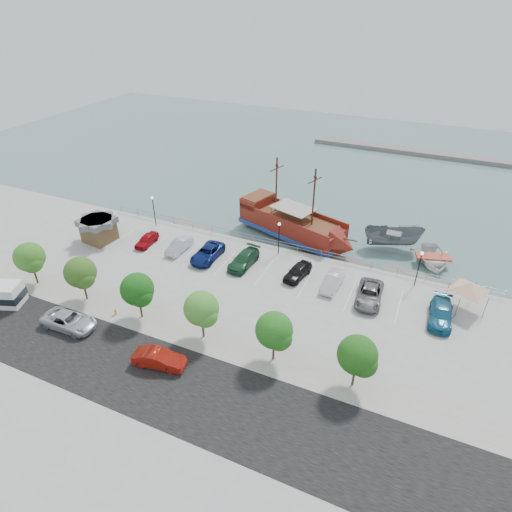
% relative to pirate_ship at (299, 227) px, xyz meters
% --- Properties ---
extents(ground, '(160.00, 160.00, 0.00)m').
position_rel_pirate_ship_xyz_m(ground, '(-0.53, -12.43, -1.83)').
color(ground, slate).
extents(land_slab, '(100.00, 58.00, 1.20)m').
position_rel_pirate_ship_xyz_m(land_slab, '(-0.53, -33.43, -1.43)').
color(land_slab, '#9A9A99').
rests_on(land_slab, ground).
extents(street, '(100.00, 8.00, 0.04)m').
position_rel_pirate_ship_xyz_m(street, '(-0.53, -28.43, -0.82)').
color(street, black).
rests_on(street, land_slab).
extents(sidewalk, '(100.00, 4.00, 0.05)m').
position_rel_pirate_ship_xyz_m(sidewalk, '(-0.53, -22.43, -0.81)').
color(sidewalk, gray).
rests_on(sidewalk, land_slab).
extents(seawall_railing, '(50.00, 0.06, 1.00)m').
position_rel_pirate_ship_xyz_m(seawall_railing, '(-0.53, -4.63, -0.30)').
color(seawall_railing, gray).
rests_on(seawall_railing, land_slab).
extents(far_shore, '(40.00, 3.00, 0.80)m').
position_rel_pirate_ship_xyz_m(far_shore, '(9.47, 42.57, -1.43)').
color(far_shore, slate).
rests_on(far_shore, ground).
extents(pirate_ship, '(17.59, 9.59, 10.90)m').
position_rel_pirate_ship_xyz_m(pirate_ship, '(0.00, 0.00, 0.00)').
color(pirate_ship, maroon).
rests_on(pirate_ship, ground).
extents(patrol_boat, '(7.89, 4.72, 2.87)m').
position_rel_pirate_ship_xyz_m(patrol_boat, '(11.76, 2.77, -0.39)').
color(patrol_boat, slate).
rests_on(patrol_boat, ground).
extents(speedboat, '(6.34, 7.64, 1.37)m').
position_rel_pirate_ship_xyz_m(speedboat, '(16.86, 0.90, -1.14)').
color(speedboat, silver).
rests_on(speedboat, ground).
extents(dock_west, '(7.19, 3.88, 0.40)m').
position_rel_pirate_ship_xyz_m(dock_west, '(-13.95, -3.23, -1.63)').
color(dock_west, gray).
rests_on(dock_west, ground).
extents(dock_mid, '(6.53, 2.35, 0.37)m').
position_rel_pirate_ship_xyz_m(dock_mid, '(7.03, -3.23, -1.64)').
color(dock_mid, '#675F55').
rests_on(dock_mid, ground).
extents(dock_east, '(7.94, 3.97, 0.44)m').
position_rel_pirate_ship_xyz_m(dock_east, '(15.49, -3.23, -1.61)').
color(dock_east, slate).
rests_on(dock_east, ground).
extents(shed, '(4.22, 4.22, 3.10)m').
position_rel_pirate_ship_xyz_m(shed, '(-22.69, -12.16, 0.82)').
color(shed, brown).
rests_on(shed, land_slab).
extents(canopy_tent, '(5.75, 5.75, 3.65)m').
position_rel_pirate_ship_xyz_m(canopy_tent, '(20.47, -7.99, 2.35)').
color(canopy_tent, slate).
rests_on(canopy_tent, land_slab).
extents(street_van, '(5.52, 2.71, 1.51)m').
position_rel_pirate_ship_xyz_m(street_van, '(-13.93, -26.44, -0.07)').
color(street_van, '#B3BBC0').
rests_on(street_van, street).
extents(street_sedan, '(4.84, 2.43, 1.52)m').
position_rel_pirate_ship_xyz_m(street_sedan, '(-3.20, -27.06, -0.06)').
color(street_sedan, maroon).
rests_on(street_sedan, street).
extents(fire_hydrant, '(0.25, 0.25, 0.71)m').
position_rel_pirate_ship_xyz_m(fire_hydrant, '(-11.12, -23.23, -0.44)').
color(fire_hydrant, '#EFA710').
rests_on(fire_hydrant, sidewalk).
extents(lamp_post_left, '(0.36, 0.36, 4.28)m').
position_rel_pirate_ship_xyz_m(lamp_post_left, '(-18.53, -5.93, 2.11)').
color(lamp_post_left, black).
rests_on(lamp_post_left, land_slab).
extents(lamp_post_mid, '(0.36, 0.36, 4.28)m').
position_rel_pirate_ship_xyz_m(lamp_post_mid, '(-0.53, -5.93, 2.11)').
color(lamp_post_mid, black).
rests_on(lamp_post_mid, land_slab).
extents(lamp_post_right, '(0.36, 0.36, 4.28)m').
position_rel_pirate_ship_xyz_m(lamp_post_right, '(15.47, -5.93, 2.11)').
color(lamp_post_right, black).
rests_on(lamp_post_right, land_slab).
extents(tree_a, '(3.30, 3.20, 5.00)m').
position_rel_pirate_ship_xyz_m(tree_a, '(-22.39, -22.51, 2.47)').
color(tree_a, '#473321').
rests_on(tree_a, sidewalk).
extents(tree_b, '(3.30, 3.20, 5.00)m').
position_rel_pirate_ship_xyz_m(tree_b, '(-15.39, -22.51, 2.47)').
color(tree_b, '#473321').
rests_on(tree_b, sidewalk).
extents(tree_c, '(3.30, 3.20, 5.00)m').
position_rel_pirate_ship_xyz_m(tree_c, '(-8.39, -22.51, 2.47)').
color(tree_c, '#473321').
rests_on(tree_c, sidewalk).
extents(tree_d, '(3.30, 3.20, 5.00)m').
position_rel_pirate_ship_xyz_m(tree_d, '(-1.39, -22.51, 2.47)').
color(tree_d, '#473321').
rests_on(tree_d, sidewalk).
extents(tree_e, '(3.30, 3.20, 5.00)m').
position_rel_pirate_ship_xyz_m(tree_e, '(5.61, -22.51, 2.47)').
color(tree_e, '#473321').
rests_on(tree_e, sidewalk).
extents(tree_f, '(3.30, 3.20, 5.00)m').
position_rel_pirate_ship_xyz_m(tree_f, '(12.61, -22.51, 2.47)').
color(tree_f, '#473321').
rests_on(tree_f, sidewalk).
extents(parked_car_a, '(1.78, 3.97, 1.33)m').
position_rel_pirate_ship_xyz_m(parked_car_a, '(-16.57, -10.60, -0.16)').
color(parked_car_a, '#A20911').
rests_on(parked_car_a, land_slab).
extents(parked_car_b, '(1.61, 4.39, 1.43)m').
position_rel_pirate_ship_xyz_m(parked_car_b, '(-11.97, -10.24, -0.11)').
color(parked_car_b, silver).
rests_on(parked_car_b, land_slab).
extents(parked_car_c, '(2.55, 5.42, 1.50)m').
position_rel_pirate_ship_xyz_m(parked_car_c, '(-7.90, -10.41, -0.08)').
color(parked_car_c, navy).
rests_on(parked_car_c, land_slab).
extents(parked_car_d, '(2.46, 5.35, 1.52)m').
position_rel_pirate_ship_xyz_m(parked_car_d, '(-3.32, -9.94, -0.07)').
color(parked_car_d, '#1F4C2E').
rests_on(parked_car_d, land_slab).
extents(parked_car_e, '(2.52, 4.60, 1.48)m').
position_rel_pirate_ship_xyz_m(parked_car_e, '(3.23, -9.67, -0.08)').
color(parked_car_e, black).
rests_on(parked_car_e, land_slab).
extents(parked_car_f, '(1.87, 4.62, 1.49)m').
position_rel_pirate_ship_xyz_m(parked_car_f, '(7.31, -9.88, -0.08)').
color(parked_car_f, white).
rests_on(parked_car_f, land_slab).
extents(parked_car_g, '(2.90, 5.63, 1.52)m').
position_rel_pirate_ship_xyz_m(parked_car_g, '(11.41, -10.68, -0.07)').
color(parked_car_g, slate).
rests_on(parked_car_g, land_slab).
extents(parked_car_h, '(2.31, 5.37, 1.54)m').
position_rel_pirate_ship_xyz_m(parked_car_h, '(18.38, -10.97, -0.05)').
color(parked_car_h, '#1D5F82').
rests_on(parked_car_h, land_slab).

